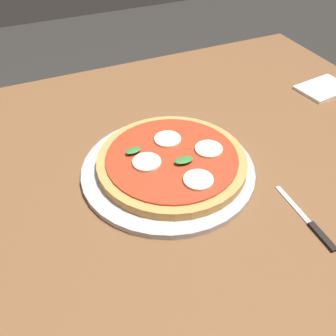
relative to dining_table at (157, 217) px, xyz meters
name	(u,v)px	position (x,y,z in m)	size (l,w,h in m)	color
dining_table	(157,217)	(0.00, 0.00, 0.00)	(1.32, 1.01, 0.72)	brown
serving_tray	(168,170)	(-0.04, -0.02, 0.10)	(0.33, 0.33, 0.01)	#B2B2B7
pizza	(172,161)	(-0.05, -0.03, 0.11)	(0.29, 0.29, 0.03)	tan
napkin	(324,88)	(-0.53, -0.15, 0.10)	(0.13, 0.09, 0.01)	white
knife	(311,225)	(-0.20, 0.20, 0.09)	(0.02, 0.16, 0.01)	black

